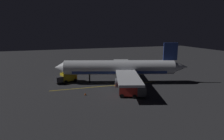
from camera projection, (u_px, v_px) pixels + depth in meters
ground_plane at (119, 83)px, 50.17m from camera, size 180.00×180.00×0.20m
apron_guide_stripe at (107, 86)px, 47.10m from camera, size 1.06×27.24×0.01m
airliner at (121, 68)px, 49.35m from camera, size 30.41×34.10×10.44m
baggage_truck at (67, 78)px, 50.02m from camera, size 3.97×6.06×2.57m
catering_truck at (132, 91)px, 39.22m from camera, size 4.29×5.81×2.30m
ground_crew_worker at (76, 79)px, 50.44m from camera, size 0.40×0.40×1.74m
traffic_cone_near_left at (85, 94)px, 40.53m from camera, size 0.50×0.50×0.55m
traffic_cone_near_right at (115, 85)px, 46.76m from camera, size 0.50×0.50×0.55m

